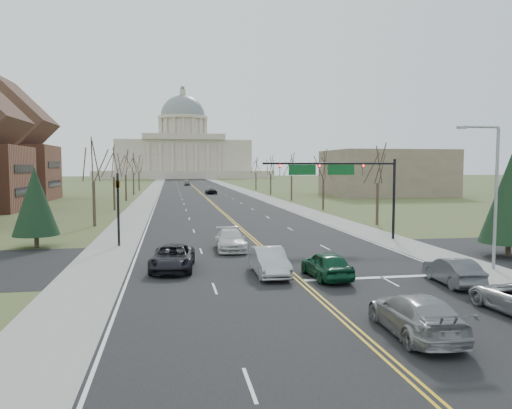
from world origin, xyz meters
name	(u,v)px	position (x,y,z in m)	size (l,w,h in m)	color
ground	(296,277)	(0.00, 0.00, 0.00)	(600.00, 600.00, 0.00)	#4D592C
road	(197,190)	(0.00, 110.00, 0.01)	(20.00, 380.00, 0.01)	black
cross_road	(275,258)	(0.00, 6.00, 0.01)	(120.00, 14.00, 0.01)	black
sidewalk_left	(153,190)	(-12.00, 110.00, 0.01)	(4.00, 380.00, 0.03)	gray
sidewalk_right	(240,189)	(12.00, 110.00, 0.01)	(4.00, 380.00, 0.03)	gray
center_line	(197,190)	(0.00, 110.00, 0.01)	(0.42, 380.00, 0.01)	gold
edge_line_left	(161,190)	(-9.80, 110.00, 0.01)	(0.15, 380.00, 0.01)	silver
edge_line_right	(232,189)	(9.80, 110.00, 0.01)	(0.15, 380.00, 0.01)	silver
stop_bar	(382,277)	(5.00, -1.00, 0.01)	(9.50, 0.50, 0.01)	silver
capitol	(183,152)	(0.00, 249.91, 14.20)	(90.00, 60.00, 50.00)	beige
signal_mast	(340,175)	(7.45, 13.50, 5.76)	(12.12, 0.44, 7.20)	black
signal_left	(118,201)	(-11.50, 13.50, 3.71)	(0.32, 0.36, 6.00)	black
street_light	(493,188)	(12.74, 0.00, 5.23)	(2.90, 0.25, 9.07)	gray
tree_r_0	(378,166)	(15.50, 24.00, 6.55)	(3.74, 3.74, 8.50)	#362820
tree_l_0	(93,163)	(-15.50, 28.00, 6.94)	(3.96, 3.96, 9.00)	#362820
tree_r_1	(324,166)	(15.50, 44.00, 6.55)	(3.74, 3.74, 8.50)	#362820
tree_l_1	(114,163)	(-15.50, 48.00, 6.94)	(3.96, 3.96, 9.00)	#362820
tree_r_2	(292,166)	(15.50, 64.00, 6.55)	(3.74, 3.74, 8.50)	#362820
tree_l_2	(125,164)	(-15.50, 68.00, 6.94)	(3.96, 3.96, 9.00)	#362820
tree_r_3	(271,166)	(15.50, 84.00, 6.55)	(3.74, 3.74, 8.50)	#362820
tree_l_3	(133,164)	(-15.50, 88.00, 6.94)	(3.96, 3.96, 9.00)	#362820
tree_r_4	(256,166)	(15.50, 104.00, 6.55)	(3.74, 3.74, 8.50)	#362820
tree_l_4	(139,164)	(-15.50, 108.00, 6.94)	(3.96, 3.96, 9.00)	#362820
conifer_r	(510,198)	(17.00, 4.00, 4.25)	(4.20, 4.20, 7.50)	#362820
conifer_l	(35,201)	(-18.00, 14.00, 3.74)	(3.64, 3.64, 6.50)	#362820
bldg_left_far	(7,150)	(-38.00, 74.00, 9.54)	(17.10, 14.28, 23.25)	brown
bldg_right_mass	(386,173)	(40.00, 76.00, 5.00)	(25.00, 20.00, 10.00)	#685B4A
car_nb_inner_lead	(326,265)	(1.68, -0.69, 0.83)	(1.92, 4.77, 1.63)	#0E4027
car_nb_outer_lead	(453,271)	(8.12, -3.34, 0.76)	(1.59, 4.56, 1.50)	#474A4E
car_nb_inner_second	(416,314)	(2.08, -10.69, 0.82)	(2.27, 5.59, 1.62)	gray
car_sb_inner_lead	(269,262)	(-1.47, 0.69, 0.84)	(1.76, 5.05, 1.66)	#A6A8AE
car_sb_outer_lead	(173,258)	(-7.20, 3.25, 0.80)	(2.60, 5.64, 1.57)	black
car_sb_inner_second	(230,240)	(-2.69, 10.07, 0.81)	(2.23, 5.49, 1.59)	silver
car_far_nb	(211,191)	(2.05, 87.71, 0.68)	(2.20, 4.78, 1.33)	black
car_far_sb	(187,183)	(-1.71, 138.69, 0.80)	(1.87, 4.65, 1.58)	#55595D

